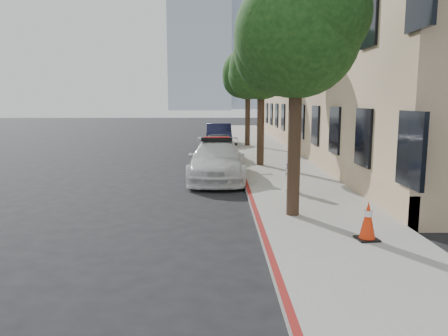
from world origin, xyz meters
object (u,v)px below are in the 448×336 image
fire_hydrant (291,177)px  traffic_cone (368,221)px  police_car (217,160)px  parked_car_far (219,135)px  parked_car_mid (219,148)px

fire_hydrant → traffic_cone: 4.53m
police_car → parked_car_far: 11.33m
traffic_cone → police_car: bearing=111.8°
fire_hydrant → parked_car_far: bearing=97.0°
fire_hydrant → parked_car_mid: bearing=104.4°
police_car → parked_car_far: size_ratio=1.13×
police_car → parked_car_mid: police_car is taller
police_car → parked_car_mid: bearing=89.5°
police_car → fire_hydrant: (2.18, -2.85, -0.11)m
parked_car_mid → traffic_cone: size_ratio=5.14×
police_car → parked_car_mid: size_ratio=1.22×
police_car → traffic_cone: size_ratio=6.28×
parked_car_far → traffic_cone: parked_car_far is taller
parked_car_far → police_car: bearing=-91.1°
police_car → traffic_cone: police_car is taller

